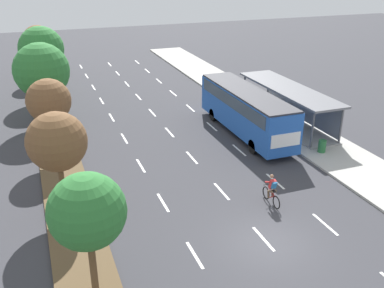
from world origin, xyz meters
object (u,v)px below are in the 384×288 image
object	(u,v)px
median_tree_farthest	(38,41)
bus_shelter	(291,101)
median_tree_second	(57,142)
median_tree_fourth	(41,71)
cyclist	(272,191)
bus	(246,107)
median_tree_third	(49,101)
median_tree_nearest	(87,212)
median_tree_fifth	(41,49)
trash_bin	(322,146)

from	to	relation	value
median_tree_farthest	bus_shelter	bearing A→B (deg)	-50.07
median_tree_second	median_tree_fourth	world-z (taller)	median_tree_fourth
cyclist	median_tree_fourth	xyz separation A→B (m)	(-10.47, 17.35, 3.47)
bus	cyclist	xyz separation A→B (m)	(-3.28, -9.68, -1.28)
cyclist	median_tree_farthest	distance (m)	33.20
median_tree_second	median_tree_third	bearing A→B (deg)	89.40
median_tree_second	bus_shelter	bearing A→B (deg)	21.33
median_tree_nearest	median_tree_third	bearing A→B (deg)	91.68
median_tree_fifth	bus	bearing A→B (deg)	-47.76
median_tree_nearest	median_tree_fourth	world-z (taller)	median_tree_fourth
cyclist	median_tree_third	size ratio (longest dim) A/B	0.35
median_tree_nearest	trash_bin	distance (m)	18.76
cyclist	median_tree_nearest	world-z (taller)	median_tree_nearest
bus_shelter	median_tree_third	distance (m)	18.12
median_tree_third	median_tree_fourth	world-z (taller)	median_tree_fourth
bus_shelter	median_tree_fourth	xyz separation A→B (m)	(-18.03, 7.02, 2.39)
bus_shelter	trash_bin	size ratio (longest dim) A/B	13.04
median_tree_second	median_tree_nearest	bearing A→B (deg)	-86.04
median_tree_second	median_tree_third	xyz separation A→B (m)	(0.07, 7.04, 0.01)
median_tree_third	trash_bin	distance (m)	18.20
bus	cyclist	world-z (taller)	bus
bus_shelter	median_tree_farthest	xyz separation A→B (m)	(-17.67, 21.11, 2.34)
median_tree_nearest	median_tree_fifth	bearing A→B (deg)	90.11
bus_shelter	cyclist	size ratio (longest dim) A/B	6.09
bus	bus_shelter	bearing A→B (deg)	8.65
cyclist	median_tree_farthest	world-z (taller)	median_tree_farthest
median_tree_second	median_tree_fifth	distance (m)	21.14
bus	median_tree_fifth	size ratio (longest dim) A/B	1.73
trash_bin	cyclist	bearing A→B (deg)	-145.29
median_tree_second	median_tree_fourth	size ratio (longest dim) A/B	0.84
cyclist	median_tree_farthest	size ratio (longest dim) A/B	0.32
median_tree_fifth	trash_bin	bearing A→B (deg)	-50.23
bus	median_tree_farthest	distance (m)	25.64
median_tree_second	trash_bin	world-z (taller)	median_tree_second
median_tree_nearest	median_tree_farthest	distance (m)	35.21
cyclist	median_tree_nearest	bearing A→B (deg)	-159.39
bus	median_tree_nearest	bearing A→B (deg)	-134.70
median_tree_fifth	trash_bin	xyz separation A→B (m)	(16.56, -19.90, -4.04)
bus_shelter	bus	xyz separation A→B (m)	(-4.28, -0.65, 0.20)
bus_shelter	median_tree_fifth	distance (m)	22.73
median_tree_fourth	median_tree_fifth	size ratio (longest dim) A/B	0.96
cyclist	median_tree_nearest	xyz separation A→B (m)	(-10.03, -3.77, 3.09)
median_tree_nearest	median_tree_fifth	distance (m)	28.18
bus	median_tree_second	distance (m)	15.32
bus	median_tree_farthest	world-z (taller)	median_tree_farthest
bus_shelter	median_tree_third	xyz separation A→B (m)	(-18.00, -0.02, 2.04)
median_tree_third	bus	bearing A→B (deg)	-2.64
median_tree_second	median_tree_farthest	xyz separation A→B (m)	(0.41, 28.17, 0.31)
median_tree_nearest	median_tree_fourth	distance (m)	21.13
cyclist	median_tree_fourth	bearing A→B (deg)	121.10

